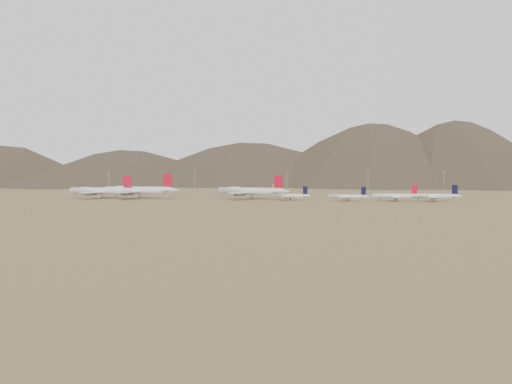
% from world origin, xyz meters
% --- Properties ---
extents(ground, '(3000.00, 3000.00, 0.00)m').
position_xyz_m(ground, '(0.00, 0.00, 0.00)').
color(ground, olive).
rests_on(ground, ground).
extents(mountain_ridge, '(4400.00, 1000.00, 300.00)m').
position_xyz_m(mountain_ridge, '(0.00, 900.00, 150.00)').
color(mountain_ridge, '#493C2C').
rests_on(mountain_ridge, ground).
extents(widebody_west, '(73.26, 56.08, 21.75)m').
position_xyz_m(widebody_west, '(-126.13, 22.02, 7.50)').
color(widebody_west, white).
rests_on(widebody_west, ground).
extents(widebody_centre, '(80.62, 62.07, 23.94)m').
position_xyz_m(widebody_centre, '(-88.48, 24.64, 8.25)').
color(widebody_centre, white).
rests_on(widebody_centre, ground).
extents(widebody_east, '(74.11, 58.77, 22.69)m').
position_xyz_m(widebody_east, '(19.70, 34.87, 7.82)').
color(widebody_east, white).
rests_on(widebody_east, ground).
extents(narrowbody_a, '(37.92, 27.86, 12.70)m').
position_xyz_m(narrowbody_a, '(59.13, 24.24, 4.12)').
color(narrowbody_a, white).
rests_on(narrowbody_a, ground).
extents(narrowbody_b, '(37.21, 27.59, 12.64)m').
position_xyz_m(narrowbody_b, '(110.42, 21.23, 4.10)').
color(narrowbody_b, white).
rests_on(narrowbody_b, ground).
extents(narrowbody_c, '(43.74, 31.61, 14.45)m').
position_xyz_m(narrowbody_c, '(151.83, 27.71, 4.69)').
color(narrowbody_c, white).
rests_on(narrowbody_c, ground).
extents(narrowbody_d, '(43.86, 32.03, 14.59)m').
position_xyz_m(narrowbody_d, '(184.92, 31.20, 4.73)').
color(narrowbody_d, white).
rests_on(narrowbody_d, ground).
extents(control_tower, '(8.00, 8.00, 12.00)m').
position_xyz_m(control_tower, '(30.00, 120.00, 5.32)').
color(control_tower, tan).
rests_on(control_tower, ground).
extents(mast_far_west, '(2.00, 0.60, 25.70)m').
position_xyz_m(mast_far_west, '(-165.19, 112.28, 14.20)').
color(mast_far_west, gray).
rests_on(mast_far_west, ground).
extents(mast_west, '(2.00, 0.60, 25.70)m').
position_xyz_m(mast_west, '(-66.79, 132.15, 14.20)').
color(mast_west, gray).
rests_on(mast_west, ground).
extents(mast_centre, '(2.00, 0.60, 25.70)m').
position_xyz_m(mast_centre, '(43.63, 113.31, 14.20)').
color(mast_centre, gray).
rests_on(mast_centre, ground).
extents(mast_east, '(2.00, 0.60, 25.70)m').
position_xyz_m(mast_east, '(130.75, 140.93, 14.20)').
color(mast_east, gray).
rests_on(mast_east, ground).
extents(mast_far_east, '(2.00, 0.60, 25.70)m').
position_xyz_m(mast_far_east, '(208.70, 131.66, 14.20)').
color(mast_far_east, gray).
rests_on(mast_far_east, ground).
extents(desert_scrub, '(409.32, 174.12, 0.86)m').
position_xyz_m(desert_scrub, '(-45.30, -97.50, 0.32)').
color(desert_scrub, brown).
rests_on(desert_scrub, ground).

